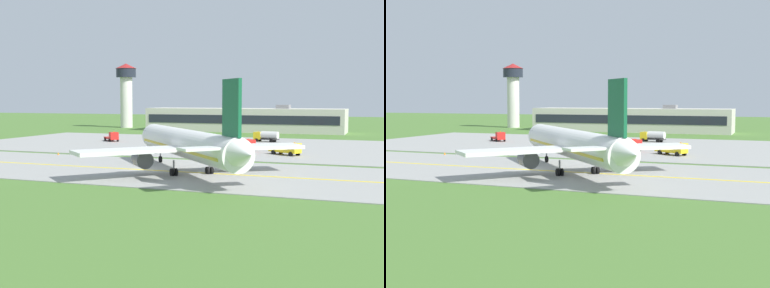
{
  "view_description": "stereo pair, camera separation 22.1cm",
  "coord_description": "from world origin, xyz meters",
  "views": [
    {
      "loc": [
        33.45,
        -68.01,
        10.45
      ],
      "look_at": [
        6.92,
        1.35,
        4.0
      ],
      "focal_mm": 48.68,
      "sensor_mm": 36.0,
      "label": 1
    },
    {
      "loc": [
        33.66,
        -67.93,
        10.45
      ],
      "look_at": [
        6.92,
        1.35,
        4.0
      ],
      "focal_mm": 48.68,
      "sensor_mm": 36.0,
      "label": 2
    }
  ],
  "objects": [
    {
      "name": "service_truck_catering",
      "position": [
        16.17,
        27.2,
        1.18
      ],
      "size": [
        6.56,
        4.99,
        2.59
      ],
      "color": "yellow",
      "rests_on": "ground"
    },
    {
      "name": "service_truck_baggage",
      "position": [
        6.18,
        30.33,
        1.53
      ],
      "size": [
        4.8,
        6.21,
        2.6
      ],
      "color": "red",
      "rests_on": "ground"
    },
    {
      "name": "traffic_cone_near_edge",
      "position": [
        -23.99,
        12.67,
        0.3
      ],
      "size": [
        0.44,
        0.44,
        0.6
      ],
      "primitive_type": "cone",
      "color": "orange",
      "rests_on": "ground"
    },
    {
      "name": "service_truck_fuel",
      "position": [
        5.39,
        55.66,
        1.53
      ],
      "size": [
        6.25,
        3.08,
        2.65
      ],
      "color": "yellow",
      "rests_on": "ground"
    },
    {
      "name": "terminal_building",
      "position": [
        -10.69,
        94.25,
        3.72
      ],
      "size": [
        63.65,
        13.65,
        8.62
      ],
      "color": "beige",
      "rests_on": "ground"
    },
    {
      "name": "service_truck_pushback",
      "position": [
        -30.1,
        43.53,
        1.18
      ],
      "size": [
        5.99,
        5.96,
        2.59
      ],
      "color": "red",
      "rests_on": "ground"
    },
    {
      "name": "taxiway_strip",
      "position": [
        0.0,
        0.0,
        0.05
      ],
      "size": [
        240.0,
        28.0,
        0.1
      ],
      "primitive_type": "cube",
      "color": "gray",
      "rests_on": "ground"
    },
    {
      "name": "apron_pad",
      "position": [
        10.0,
        42.0,
        0.05
      ],
      "size": [
        140.0,
        52.0,
        0.1
      ],
      "primitive_type": "cube",
      "color": "gray",
      "rests_on": "ground"
    },
    {
      "name": "taxiway_centreline",
      "position": [
        0.0,
        0.0,
        0.11
      ],
      "size": [
        220.0,
        0.6,
        0.01
      ],
      "primitive_type": "cube",
      "color": "yellow",
      "rests_on": "taxiway_strip"
    },
    {
      "name": "airplane_lead",
      "position": [
        7.24,
        -1.02,
        4.13
      ],
      "size": [
        29.77,
        32.54,
        12.7
      ],
      "color": "white",
      "rests_on": "ground"
    },
    {
      "name": "ground_plane",
      "position": [
        0.0,
        0.0,
        0.0
      ],
      "size": [
        500.0,
        500.0,
        0.0
      ],
      "primitive_type": "plane",
      "color": "#47702D"
    },
    {
      "name": "control_tower",
      "position": [
        -56.84,
        100.99,
        14.18
      ],
      "size": [
        7.6,
        7.6,
        23.24
      ],
      "color": "silver",
      "rests_on": "ground"
    }
  ]
}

